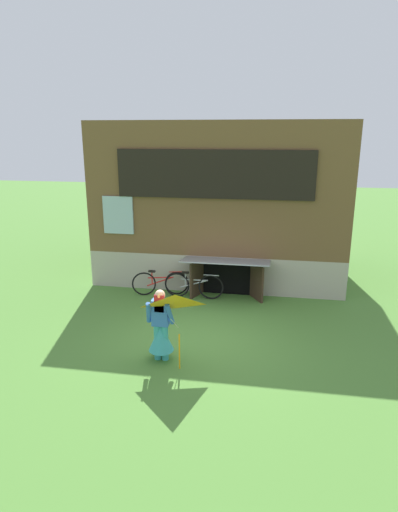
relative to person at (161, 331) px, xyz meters
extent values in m
plane|color=#4C7F33|center=(0.51, 1.04, -0.64)|extent=(60.00, 60.00, 0.00)
cube|color=#ADA393|center=(0.51, 6.25, -0.09)|extent=(7.52, 4.43, 1.10)
cube|color=brown|center=(0.51, 6.25, 2.35)|extent=(7.52, 4.43, 3.77)
cube|color=black|center=(0.51, 4.00, 2.81)|extent=(5.44, 0.08, 1.32)
cube|color=#9EB7C6|center=(0.51, 4.02, 2.81)|extent=(5.28, 0.04, 1.20)
cube|color=#9EB7C6|center=(-2.29, 4.01, 1.59)|extent=(0.90, 0.06, 1.10)
cube|color=black|center=(0.94, 4.03, -0.13)|extent=(1.40, 0.03, 1.02)
cube|color=#3D2B1E|center=(0.09, 3.74, -0.13)|extent=(0.31, 0.68, 1.02)
cube|color=#3D2B1E|center=(1.79, 3.74, -0.13)|extent=(0.41, 0.63, 1.02)
cube|color=gray|center=(0.94, 3.49, 0.51)|extent=(2.41, 1.09, 0.18)
cylinder|color=teal|center=(-0.08, 0.00, -0.26)|extent=(0.14, 0.14, 0.77)
cylinder|color=teal|center=(0.08, 0.00, -0.26)|extent=(0.14, 0.14, 0.77)
cone|color=teal|center=(0.00, 0.00, -0.14)|extent=(0.52, 0.52, 0.58)
cube|color=#3366B7|center=(0.00, 0.00, 0.41)|extent=(0.34, 0.20, 0.55)
cylinder|color=#3366B7|center=(-0.22, -0.10, 0.43)|extent=(0.17, 0.31, 0.51)
cylinder|color=#3366B7|center=(0.22, -0.10, 0.43)|extent=(0.17, 0.31, 0.51)
cube|color=maroon|center=(0.00, -0.06, 0.63)|extent=(0.20, 0.08, 0.36)
sphere|color=#D8AD8E|center=(0.00, 0.00, 0.79)|extent=(0.21, 0.21, 0.21)
pyramid|color=orange|center=(0.45, -0.58, 0.61)|extent=(1.12, 0.98, 0.57)
cylinder|color=beige|center=(0.35, -0.25, 0.31)|extent=(0.01, 0.66, 0.49)
cylinder|color=orange|center=(0.45, -0.30, -0.27)|extent=(0.03, 0.03, 0.75)
torus|color=black|center=(0.53, 3.52, -0.28)|extent=(0.72, 0.05, 0.72)
torus|color=black|center=(-0.45, 3.53, -0.28)|extent=(0.72, 0.05, 0.72)
cylinder|color=#ADAFB5|center=(0.04, 3.53, -0.10)|extent=(0.73, 0.05, 0.04)
cylinder|color=#ADAFB5|center=(0.04, 3.53, -0.22)|extent=(0.80, 0.05, 0.29)
cylinder|color=#ADAFB5|center=(-0.21, 3.53, -0.10)|extent=(0.04, 0.04, 0.40)
cube|color=black|center=(-0.21, 3.53, 0.10)|extent=(0.20, 0.08, 0.05)
cylinder|color=#ADAFB5|center=(0.53, 3.52, 0.07)|extent=(0.44, 0.03, 0.03)
torus|color=black|center=(-0.51, 3.72, -0.30)|extent=(0.69, 0.21, 0.70)
torus|color=black|center=(-1.42, 3.50, -0.30)|extent=(0.69, 0.21, 0.70)
cylinder|color=red|center=(-0.97, 3.61, -0.12)|extent=(0.70, 0.21, 0.04)
cylinder|color=red|center=(-0.97, 3.61, -0.23)|extent=(0.76, 0.22, 0.28)
cylinder|color=red|center=(-1.19, 3.55, -0.12)|extent=(0.04, 0.04, 0.39)
cube|color=black|center=(-1.19, 3.55, 0.08)|extent=(0.20, 0.08, 0.05)
cylinder|color=red|center=(-0.51, 3.72, 0.05)|extent=(0.43, 0.13, 0.03)
camera|label=1|loc=(2.15, -7.86, 3.92)|focal=30.46mm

